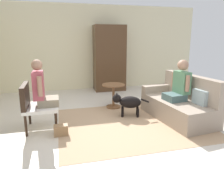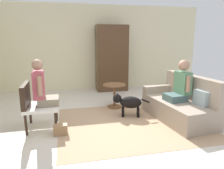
% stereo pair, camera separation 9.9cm
% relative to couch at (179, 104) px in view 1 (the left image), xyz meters
% --- Properties ---
extents(ground_plane, '(7.68, 7.68, 0.00)m').
position_rel_couch_xyz_m(ground_plane, '(-1.19, -0.01, -0.31)').
color(ground_plane, beige).
extents(back_wall, '(7.00, 0.12, 2.73)m').
position_rel_couch_xyz_m(back_wall, '(-1.19, 3.22, 1.06)').
color(back_wall, beige).
rests_on(back_wall, ground).
extents(area_rug, '(2.84, 2.30, 0.01)m').
position_rel_couch_xyz_m(area_rug, '(-1.07, -0.02, -0.31)').
color(area_rug, tan).
rests_on(area_rug, ground).
extents(couch, '(1.01, 1.69, 0.91)m').
position_rel_couch_xyz_m(couch, '(0.00, 0.00, 0.00)').
color(couch, gray).
rests_on(couch, ground).
extents(armchair, '(0.61, 0.66, 0.86)m').
position_rel_couch_xyz_m(armchair, '(-2.89, 0.15, 0.20)').
color(armchair, black).
rests_on(armchair, ground).
extents(person_on_couch, '(0.48, 0.52, 0.83)m').
position_rel_couch_xyz_m(person_on_couch, '(-0.05, -0.03, 0.44)').
color(person_on_couch, '#466160').
extents(person_on_armchair, '(0.44, 0.54, 0.85)m').
position_rel_couch_xyz_m(person_on_armchair, '(-2.74, 0.15, 0.47)').
color(person_on_armchair, gray).
extents(round_end_table, '(0.55, 0.55, 0.58)m').
position_rel_couch_xyz_m(round_end_table, '(-1.17, 1.01, 0.06)').
color(round_end_table, brown).
rests_on(round_end_table, ground).
extents(dog, '(0.76, 0.38, 0.52)m').
position_rel_couch_xyz_m(dog, '(-1.02, 0.37, 0.00)').
color(dog, black).
rests_on(dog, ground).
extents(armoire_cabinet, '(0.99, 0.56, 2.07)m').
position_rel_couch_xyz_m(armoire_cabinet, '(-0.85, 2.81, 0.73)').
color(armoire_cabinet, '#4C331E').
rests_on(armoire_cabinet, ground).
extents(handbag, '(0.24, 0.15, 0.19)m').
position_rel_couch_xyz_m(handbag, '(-2.44, -0.24, -0.22)').
color(handbag, '#99724C').
rests_on(handbag, ground).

